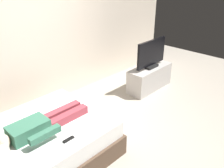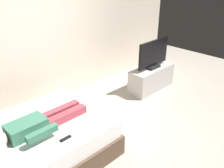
# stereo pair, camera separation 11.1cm
# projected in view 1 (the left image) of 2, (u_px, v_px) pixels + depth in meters

# --- Properties ---
(ground_plane) EXTENTS (10.00, 10.00, 0.00)m
(ground_plane) POSITION_uv_depth(u_px,v_px,m) (101.00, 140.00, 3.74)
(ground_plane) COLOR #ADA393
(back_wall) EXTENTS (6.40, 0.10, 2.80)m
(back_wall) POSITION_uv_depth(u_px,v_px,m) (53.00, 29.00, 4.41)
(back_wall) COLOR beige
(back_wall) RESTS_ON ground
(bed) EXTENTS (1.92, 1.48, 0.54)m
(bed) POSITION_uv_depth(u_px,v_px,m) (38.00, 147.00, 3.21)
(bed) COLOR brown
(bed) RESTS_ON ground
(person) EXTENTS (1.26, 0.46, 0.18)m
(person) POSITION_uv_depth(u_px,v_px,m) (39.00, 126.00, 3.03)
(person) COLOR #387056
(person) RESTS_ON bed
(remote) EXTENTS (0.15, 0.04, 0.02)m
(remote) POSITION_uv_depth(u_px,v_px,m) (69.00, 139.00, 2.91)
(remote) COLOR black
(remote) RESTS_ON bed
(tv_stand) EXTENTS (1.10, 0.40, 0.50)m
(tv_stand) POSITION_uv_depth(u_px,v_px,m) (150.00, 78.00, 5.23)
(tv_stand) COLOR #B7B2AD
(tv_stand) RESTS_ON ground
(tv) EXTENTS (0.88, 0.20, 0.59)m
(tv) POSITION_uv_depth(u_px,v_px,m) (151.00, 54.00, 5.00)
(tv) COLOR black
(tv) RESTS_ON tv_stand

